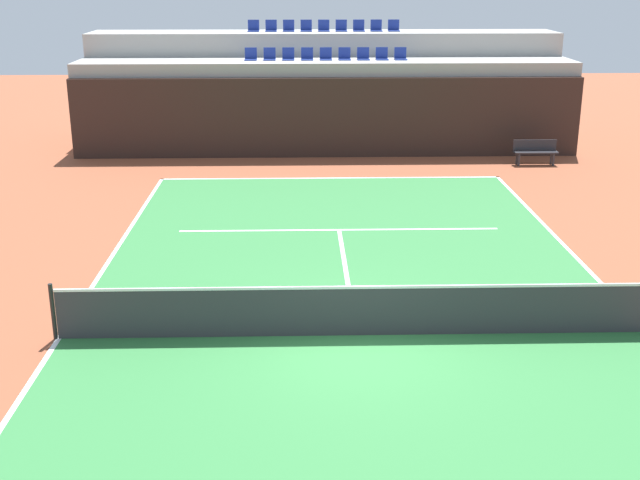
% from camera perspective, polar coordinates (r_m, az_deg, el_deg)
% --- Properties ---
extents(ground_plane, '(80.00, 80.00, 0.00)m').
position_cam_1_polar(ground_plane, '(15.09, 2.57, -6.71)').
color(ground_plane, brown).
extents(court_surface, '(11.00, 24.00, 0.01)m').
position_cam_1_polar(court_surface, '(15.09, 2.57, -6.69)').
color(court_surface, '#2D7238').
rests_on(court_surface, ground_plane).
extents(baseline_far, '(11.00, 0.10, 0.00)m').
position_cam_1_polar(baseline_far, '(26.38, 0.75, 4.37)').
color(baseline_far, white).
rests_on(baseline_far, court_surface).
extents(sideline_left, '(0.10, 24.00, 0.00)m').
position_cam_1_polar(sideline_left, '(15.68, -17.86, -6.59)').
color(sideline_left, white).
rests_on(sideline_left, court_surface).
extents(service_line_far, '(8.26, 0.10, 0.00)m').
position_cam_1_polar(service_line_far, '(21.05, 1.35, 0.72)').
color(service_line_far, white).
rests_on(service_line_far, court_surface).
extents(centre_service_line, '(0.10, 6.40, 0.00)m').
position_cam_1_polar(centre_service_line, '(18.03, 1.86, -2.37)').
color(centre_service_line, white).
rests_on(centre_service_line, court_surface).
extents(back_wall, '(18.16, 0.30, 2.82)m').
position_cam_1_polar(back_wall, '(29.31, 0.50, 8.58)').
color(back_wall, black).
rests_on(back_wall, ground_plane).
extents(stands_tier_lower, '(18.16, 2.40, 3.29)m').
position_cam_1_polar(stands_tier_lower, '(30.60, 0.41, 9.44)').
color(stands_tier_lower, '#9E9E99').
rests_on(stands_tier_lower, ground_plane).
extents(stands_tier_upper, '(18.16, 2.40, 4.14)m').
position_cam_1_polar(stands_tier_upper, '(32.92, 0.27, 10.82)').
color(stands_tier_upper, '#9E9E99').
rests_on(stands_tier_upper, ground_plane).
extents(seating_row_lower, '(5.93, 0.44, 0.44)m').
position_cam_1_polar(seating_row_lower, '(30.48, 0.41, 12.76)').
color(seating_row_lower, navy).
rests_on(seating_row_lower, stands_tier_lower).
extents(seating_row_upper, '(5.93, 0.44, 0.44)m').
position_cam_1_polar(seating_row_upper, '(32.80, 0.27, 14.65)').
color(seating_row_upper, navy).
rests_on(seating_row_upper, stands_tier_upper).
extents(tennis_net, '(11.08, 0.08, 1.07)m').
position_cam_1_polar(tennis_net, '(14.88, 2.59, -4.94)').
color(tennis_net, black).
rests_on(tennis_net, court_surface).
extents(player_bench, '(1.50, 0.40, 0.85)m').
position_cam_1_polar(player_bench, '(29.19, 14.87, 6.12)').
color(player_bench, '#232328').
rests_on(player_bench, ground_plane).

